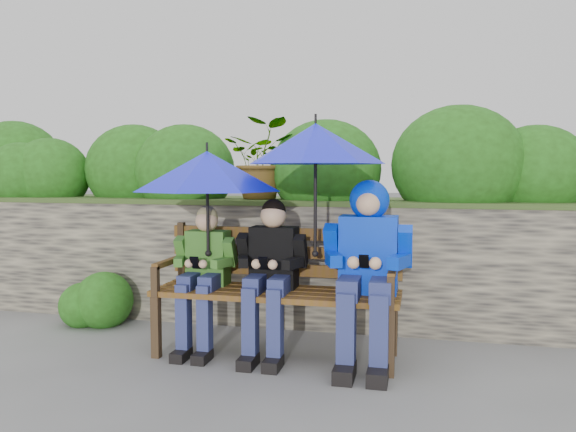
% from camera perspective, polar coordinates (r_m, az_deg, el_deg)
% --- Properties ---
extents(ground, '(60.00, 60.00, 0.00)m').
position_cam_1_polar(ground, '(4.04, -0.34, -13.69)').
color(ground, slate).
rests_on(ground, ground).
extents(garden_backdrop, '(8.00, 2.84, 1.83)m').
position_cam_1_polar(garden_backdrop, '(5.40, 3.39, -1.71)').
color(garden_backdrop, '#33312F').
rests_on(garden_backdrop, ground).
extents(park_bench, '(1.68, 0.49, 0.88)m').
position_cam_1_polar(park_bench, '(3.90, -1.00, -6.68)').
color(park_bench, '#3B2A1A').
rests_on(park_bench, ground).
extents(boy_left, '(0.43, 0.50, 1.02)m').
position_cam_1_polar(boy_left, '(3.98, -8.57, -5.35)').
color(boy_left, '#408626').
rests_on(boy_left, ground).
extents(boy_middle, '(0.47, 0.55, 1.08)m').
position_cam_1_polar(boy_middle, '(3.82, -1.78, -5.37)').
color(boy_middle, black).
rests_on(boy_middle, ground).
extents(boy_right, '(0.57, 0.69, 1.21)m').
position_cam_1_polar(boy_right, '(3.69, 8.06, -4.17)').
color(boy_right, blue).
rests_on(boy_right, ground).
extents(umbrella_left, '(1.04, 1.04, 0.79)m').
position_cam_1_polar(umbrella_left, '(3.90, -8.21, 4.54)').
color(umbrella_left, '#151FEE').
rests_on(umbrella_left, ground).
extents(umbrella_right, '(0.91, 0.91, 0.94)m').
position_cam_1_polar(umbrella_right, '(3.71, 2.81, 7.34)').
color(umbrella_right, '#151FEE').
rests_on(umbrella_right, ground).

